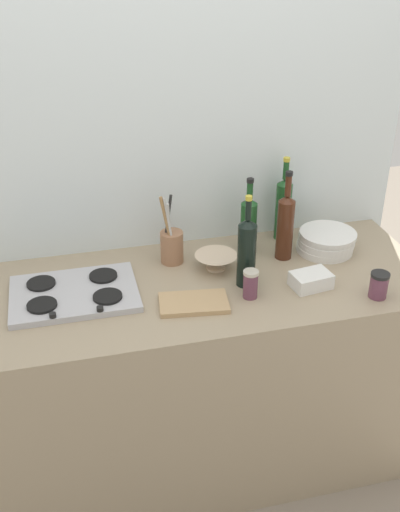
{
  "coord_description": "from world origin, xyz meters",
  "views": [
    {
      "loc": [
        -0.47,
        -1.91,
        2.13
      ],
      "look_at": [
        0.0,
        0.0,
        1.02
      ],
      "focal_mm": 42.96,
      "sensor_mm": 36.0,
      "label": 1
    }
  ],
  "objects_px": {
    "plate_stack": "(326,241)",
    "wine_bottle_mid_left": "(285,225)",
    "utensil_crock": "(172,245)",
    "condiment_jar_rear": "(250,284)",
    "wine_bottle_rightmost": "(247,251)",
    "mixing_bowl": "(216,261)",
    "stovetop_hob": "(74,293)",
    "wine_bottle_leftmost": "(248,224)",
    "cutting_board": "(194,303)",
    "condiment_jar_front": "(379,285)",
    "butter_dish": "(311,280)",
    "wine_bottle_mid_right": "(283,207)"
  },
  "relations": [
    {
      "from": "utensil_crock",
      "to": "condiment_jar_rear",
      "type": "xyz_separation_m",
      "value": [
        0.23,
        -0.32,
        -0.02
      ]
    },
    {
      "from": "stovetop_hob",
      "to": "plate_stack",
      "type": "xyz_separation_m",
      "value": [
        1.04,
        0.1,
        0.03
      ]
    },
    {
      "from": "wine_bottle_leftmost",
      "to": "butter_dish",
      "type": "height_order",
      "value": "wine_bottle_leftmost"
    },
    {
      "from": "plate_stack",
      "to": "condiment_jar_front",
      "type": "height_order",
      "value": "condiment_jar_front"
    },
    {
      "from": "utensil_crock",
      "to": "stovetop_hob",
      "type": "bearing_deg",
      "value": -157.26
    },
    {
      "from": "cutting_board",
      "to": "wine_bottle_leftmost",
      "type": "bearing_deg",
      "value": 46.9
    },
    {
      "from": "plate_stack",
      "to": "wine_bottle_rightmost",
      "type": "distance_m",
      "value": 0.45
    },
    {
      "from": "utensil_crock",
      "to": "cutting_board",
      "type": "relative_size",
      "value": 1.16
    },
    {
      "from": "wine_bottle_leftmost",
      "to": "utensil_crock",
      "type": "xyz_separation_m",
      "value": [
        -0.32,
        -0.0,
        -0.05
      ]
    },
    {
      "from": "utensil_crock",
      "to": "mixing_bowl",
      "type": "bearing_deg",
      "value": -31.49
    },
    {
      "from": "condiment_jar_rear",
      "to": "wine_bottle_mid_right",
      "type": "bearing_deg",
      "value": 56.28
    },
    {
      "from": "cutting_board",
      "to": "condiment_jar_front",
      "type": "bearing_deg",
      "value": -9.17
    },
    {
      "from": "wine_bottle_rightmost",
      "to": "mixing_bowl",
      "type": "height_order",
      "value": "wine_bottle_rightmost"
    },
    {
      "from": "condiment_jar_front",
      "to": "wine_bottle_mid_left",
      "type": "bearing_deg",
      "value": 122.56
    },
    {
      "from": "mixing_bowl",
      "to": "plate_stack",
      "type": "bearing_deg",
      "value": 3.84
    },
    {
      "from": "cutting_board",
      "to": "utensil_crock",
      "type": "bearing_deg",
      "value": 92.25
    },
    {
      "from": "stovetop_hob",
      "to": "mixing_bowl",
      "type": "bearing_deg",
      "value": 7.25
    },
    {
      "from": "stovetop_hob",
      "to": "utensil_crock",
      "type": "height_order",
      "value": "utensil_crock"
    },
    {
      "from": "wine_bottle_mid_left",
      "to": "condiment_jar_front",
      "type": "xyz_separation_m",
      "value": [
        0.23,
        -0.36,
        -0.1
      ]
    },
    {
      "from": "wine_bottle_leftmost",
      "to": "wine_bottle_rightmost",
      "type": "relative_size",
      "value": 0.9
    },
    {
      "from": "wine_bottle_leftmost",
      "to": "wine_bottle_rightmost",
      "type": "bearing_deg",
      "value": -109.47
    },
    {
      "from": "plate_stack",
      "to": "stovetop_hob",
      "type": "bearing_deg",
      "value": -174.32
    },
    {
      "from": "wine_bottle_mid_left",
      "to": "condiment_jar_front",
      "type": "relative_size",
      "value": 3.76
    },
    {
      "from": "butter_dish",
      "to": "plate_stack",
      "type": "bearing_deg",
      "value": 55.51
    },
    {
      "from": "wine_bottle_mid_left",
      "to": "wine_bottle_mid_right",
      "type": "height_order",
      "value": "wine_bottle_mid_left"
    },
    {
      "from": "wine_bottle_mid_right",
      "to": "butter_dish",
      "type": "relative_size",
      "value": 2.53
    },
    {
      "from": "plate_stack",
      "to": "condiment_jar_rear",
      "type": "distance_m",
      "value": 0.49
    },
    {
      "from": "wine_bottle_leftmost",
      "to": "wine_bottle_mid_right",
      "type": "bearing_deg",
      "value": 26.03
    },
    {
      "from": "plate_stack",
      "to": "condiment_jar_front",
      "type": "relative_size",
      "value": 2.43
    },
    {
      "from": "condiment_jar_rear",
      "to": "condiment_jar_front",
      "type": "bearing_deg",
      "value": -13.69
    },
    {
      "from": "stovetop_hob",
      "to": "butter_dish",
      "type": "height_order",
      "value": "butter_dish"
    },
    {
      "from": "stovetop_hob",
      "to": "condiment_jar_front",
      "type": "height_order",
      "value": "condiment_jar_front"
    },
    {
      "from": "wine_bottle_mid_left",
      "to": "mixing_bowl",
      "type": "distance_m",
      "value": 0.31
    },
    {
      "from": "stovetop_hob",
      "to": "condiment_jar_rear",
      "type": "distance_m",
      "value": 0.65
    },
    {
      "from": "wine_bottle_mid_left",
      "to": "mixing_bowl",
      "type": "bearing_deg",
      "value": -175.36
    },
    {
      "from": "wine_bottle_mid_left",
      "to": "cutting_board",
      "type": "height_order",
      "value": "wine_bottle_mid_left"
    },
    {
      "from": "condiment_jar_front",
      "to": "condiment_jar_rear",
      "type": "bearing_deg",
      "value": 166.31
    },
    {
      "from": "wine_bottle_mid_right",
      "to": "cutting_board",
      "type": "bearing_deg",
      "value": -139.57
    },
    {
      "from": "wine_bottle_mid_left",
      "to": "condiment_jar_front",
      "type": "height_order",
      "value": "wine_bottle_mid_left"
    },
    {
      "from": "plate_stack",
      "to": "wine_bottle_mid_left",
      "type": "height_order",
      "value": "wine_bottle_mid_left"
    },
    {
      "from": "wine_bottle_mid_right",
      "to": "wine_bottle_rightmost",
      "type": "relative_size",
      "value": 1.01
    },
    {
      "from": "mixing_bowl",
      "to": "cutting_board",
      "type": "relative_size",
      "value": 0.68
    },
    {
      "from": "butter_dish",
      "to": "condiment_jar_front",
      "type": "bearing_deg",
      "value": -30.04
    },
    {
      "from": "wine_bottle_rightmost",
      "to": "mixing_bowl",
      "type": "xyz_separation_m",
      "value": [
        -0.08,
        0.14,
        -0.11
      ]
    },
    {
      "from": "wine_bottle_leftmost",
      "to": "butter_dish",
      "type": "bearing_deg",
      "value": -64.47
    },
    {
      "from": "stovetop_hob",
      "to": "condiment_jar_rear",
      "type": "relative_size",
      "value": 4.2
    },
    {
      "from": "wine_bottle_leftmost",
      "to": "wine_bottle_mid_left",
      "type": "relative_size",
      "value": 0.88
    },
    {
      "from": "wine_bottle_mid_right",
      "to": "wine_bottle_rightmost",
      "type": "xyz_separation_m",
      "value": [
        -0.27,
        -0.32,
        -0.0
      ]
    },
    {
      "from": "butter_dish",
      "to": "condiment_jar_rear",
      "type": "distance_m",
      "value": 0.24
    },
    {
      "from": "stovetop_hob",
      "to": "condiment_jar_front",
      "type": "relative_size",
      "value": 4.65
    }
  ]
}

